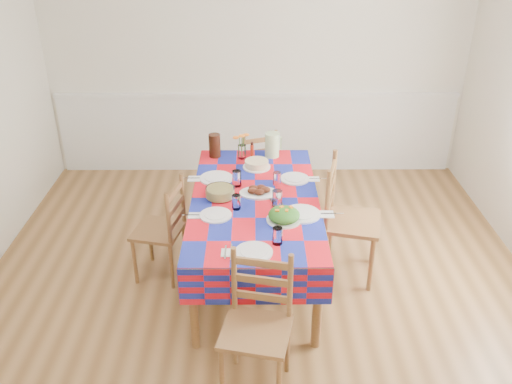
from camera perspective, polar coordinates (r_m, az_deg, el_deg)
room at (r=3.51m, az=0.35°, el=4.81°), size 4.58×5.08×2.78m
wainscot at (r=6.13m, az=0.07°, el=6.53°), size 4.41×0.06×0.92m
dining_table at (r=4.24m, az=-0.10°, el=-1.52°), size 0.99×1.85×0.72m
setting_near_head at (r=3.58m, az=0.59°, el=-5.71°), size 0.41×0.27×0.12m
setting_left_near at (r=3.99m, az=-3.55°, el=-1.93°), size 0.43×0.26×0.11m
setting_left_far at (r=4.44m, az=-3.52°, el=1.46°), size 0.50×0.30×0.13m
setting_right_near at (r=4.01m, az=3.96°, el=-1.71°), size 0.52×0.30×0.13m
setting_right_far at (r=4.44m, az=3.50°, el=1.40°), size 0.46×0.26×0.12m
meat_platter at (r=4.25m, az=0.27°, el=0.09°), size 0.30×0.22×0.06m
salad_platter at (r=3.89m, az=2.97°, el=-2.48°), size 0.25×0.25×0.11m
pasta_bowl at (r=4.20m, az=-3.80°, el=-0.06°), size 0.23×0.23×0.08m
cake at (r=4.68m, az=0.07°, el=2.94°), size 0.24×0.24×0.07m
serving_utensils at (r=4.13m, az=2.28°, el=-1.11°), size 0.14×0.32×0.01m
flower_vase at (r=4.83m, az=-1.51°, el=4.67°), size 0.15×0.12×0.24m
hot_sauce at (r=4.89m, az=-0.42°, el=4.56°), size 0.03×0.03×0.13m
green_pitcher at (r=4.87m, az=1.71°, el=4.99°), size 0.13×0.13×0.22m
tea_pitcher at (r=4.88m, az=-4.37°, el=4.91°), size 0.11×0.11×0.21m
name_card at (r=3.47m, az=-0.03°, el=-7.24°), size 0.07×0.02×0.02m
chair_near at (r=3.40m, az=0.14°, el=-14.00°), size 0.48×0.47×0.92m
chair_far at (r=5.38m, az=-0.01°, el=2.52°), size 0.47×0.46×0.84m
chair_left at (r=4.40m, az=-9.77°, el=-4.00°), size 0.44×0.45×0.87m
chair_right at (r=4.39m, az=9.52°, el=-2.99°), size 0.52×0.54×1.02m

